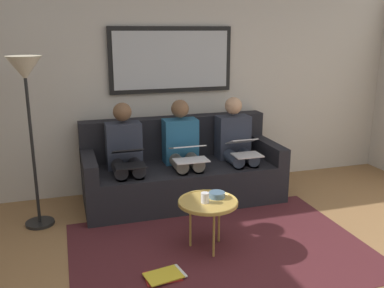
{
  "coord_description": "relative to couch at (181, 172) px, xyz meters",
  "views": [
    {
      "loc": [
        1.25,
        2.32,
        1.89
      ],
      "look_at": [
        0.0,
        -1.7,
        0.75
      ],
      "focal_mm": 39.71,
      "sensor_mm": 36.0,
      "label": 1
    }
  ],
  "objects": [
    {
      "name": "laptop_silver",
      "position": [
        -0.64,
        0.3,
        0.32
      ],
      "size": [
        0.31,
        0.39,
        0.17
      ],
      "color": "silver"
    },
    {
      "name": "wall_rear",
      "position": [
        0.0,
        -0.48,
        0.99
      ],
      "size": [
        6.0,
        0.12,
        2.6
      ],
      "primitive_type": "cube",
      "color": "beige",
      "rests_on": "ground_plane"
    },
    {
      "name": "laptop_white",
      "position": [
        0.0,
        0.31,
        0.32
      ],
      "size": [
        0.36,
        0.35,
        0.15
      ],
      "color": "white"
    },
    {
      "name": "magazine_stack",
      "position": [
        0.58,
        1.56,
        -0.29
      ],
      "size": [
        0.34,
        0.27,
        0.03
      ],
      "color": "red",
      "rests_on": "ground_plane"
    },
    {
      "name": "standing_lamp",
      "position": [
        1.55,
        0.27,
        1.06
      ],
      "size": [
        0.32,
        0.32,
        1.66
      ],
      "color": "black",
      "rests_on": "ground_plane"
    },
    {
      "name": "person_middle",
      "position": [
        0.0,
        0.07,
        0.3
      ],
      "size": [
        0.38,
        0.58,
        1.14
      ],
      "color": "#235B84",
      "rests_on": "couch"
    },
    {
      "name": "person_right",
      "position": [
        0.64,
        0.07,
        0.3
      ],
      "size": [
        0.38,
        0.58,
        1.14
      ],
      "color": "#2D3342",
      "rests_on": "couch"
    },
    {
      "name": "person_left",
      "position": [
        -0.64,
        0.07,
        0.3
      ],
      "size": [
        0.38,
        0.58,
        1.14
      ],
      "color": "#2D3342",
      "rests_on": "couch"
    },
    {
      "name": "laptop_black",
      "position": [
        0.64,
        0.3,
        0.32
      ],
      "size": [
        0.31,
        0.37,
        0.16
      ],
      "color": "black"
    },
    {
      "name": "couch",
      "position": [
        0.0,
        0.0,
        0.0
      ],
      "size": [
        2.2,
        0.9,
        0.9
      ],
      "color": "black",
      "rests_on": "ground_plane"
    },
    {
      "name": "bowl",
      "position": [
        0.0,
        1.16,
        0.17
      ],
      "size": [
        0.14,
        0.14,
        0.05
      ],
      "primitive_type": "cylinder",
      "color": "slate",
      "rests_on": "coffee_table"
    },
    {
      "name": "cup",
      "position": [
        0.14,
        1.24,
        0.19
      ],
      "size": [
        0.07,
        0.07,
        0.09
      ],
      "primitive_type": "cylinder",
      "color": "silver",
      "rests_on": "coffee_table"
    },
    {
      "name": "area_rug",
      "position": [
        0.0,
        1.27,
        -0.31
      ],
      "size": [
        2.6,
        1.8,
        0.01
      ],
      "primitive_type": "cube",
      "color": "#4C1E23",
      "rests_on": "ground_plane"
    },
    {
      "name": "coffee_table",
      "position": [
        0.1,
        1.22,
        0.12
      ],
      "size": [
        0.52,
        0.52,
        0.46
      ],
      "color": "tan",
      "rests_on": "ground_plane"
    },
    {
      "name": "framed_mirror",
      "position": [
        0.0,
        -0.39,
        1.24
      ],
      "size": [
        1.45,
        0.05,
        0.75
      ],
      "color": "black"
    }
  ]
}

